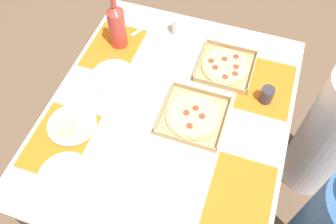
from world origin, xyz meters
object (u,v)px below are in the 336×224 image
object	(u,v)px
pizza_box_edge_far	(226,67)
plate_near_right	(72,125)
pizza_box_corner_right	(193,116)
cup_spare	(179,26)
soda_bottle	(117,25)
diner_left_seat	(333,133)
plate_middle	(65,177)
plate_far_right	(113,76)
cup_red	(267,95)
plate_far_left	(160,209)

from	to	relation	value
pizza_box_edge_far	plate_near_right	distance (m)	0.83
pizza_box_corner_right	cup_spare	bearing A→B (deg)	-155.08
soda_bottle	pizza_box_corner_right	bearing A→B (deg)	57.35
pizza_box_corner_right	diner_left_seat	size ratio (longest dim) A/B	0.27
plate_near_right	diner_left_seat	distance (m)	1.35
pizza_box_corner_right	pizza_box_edge_far	bearing A→B (deg)	168.51
pizza_box_corner_right	plate_middle	xyz separation A→B (m)	(0.47, -0.43, -0.00)
plate_far_right	soda_bottle	bearing A→B (deg)	-164.60
soda_bottle	cup_red	size ratio (longest dim) A/B	3.78
pizza_box_corner_right	plate_far_left	world-z (taller)	pizza_box_corner_right
pizza_box_corner_right	plate_near_right	bearing A→B (deg)	-66.24
pizza_box_corner_right	plate_far_right	bearing A→B (deg)	-102.71
plate_far_right	plate_near_right	distance (m)	0.34
pizza_box_edge_far	cup_red	distance (m)	0.27
pizza_box_corner_right	cup_spare	size ratio (longest dim) A/B	2.96
pizza_box_corner_right	plate_near_right	size ratio (longest dim) A/B	1.32
plate_middle	cup_red	xyz separation A→B (m)	(-0.68, 0.73, 0.03)
plate_far_left	soda_bottle	world-z (taller)	soda_bottle
pizza_box_corner_right	plate_far_right	world-z (taller)	pizza_box_corner_right
cup_red	diner_left_seat	distance (m)	0.49
pizza_box_corner_right	cup_spare	world-z (taller)	cup_spare
pizza_box_corner_right	soda_bottle	distance (m)	0.63
plate_far_right	plate_far_left	xyz separation A→B (m)	(0.57, 0.46, 0.00)
plate_near_right	cup_spare	bearing A→B (deg)	159.49
cup_spare	cup_red	world-z (taller)	cup_spare
pizza_box_corner_right	cup_red	size ratio (longest dim) A/B	3.52
plate_far_right	plate_middle	bearing A→B (deg)	2.86
pizza_box_corner_right	cup_spare	distance (m)	0.57
plate_far_left	soda_bottle	size ratio (longest dim) A/B	0.64
pizza_box_corner_right	plate_far_left	distance (m)	0.47
plate_near_right	soda_bottle	xyz separation A→B (m)	(-0.56, 0.00, 0.12)
plate_near_right	cup_red	xyz separation A→B (m)	(-0.44, 0.82, 0.03)
plate_far_left	plate_near_right	world-z (taller)	plate_near_right
plate_near_right	plate_far_left	bearing A→B (deg)	65.33
plate_far_left	diner_left_seat	bearing A→B (deg)	137.39
pizza_box_edge_far	plate_far_left	distance (m)	0.82
soda_bottle	cup_spare	xyz separation A→B (m)	(-0.19, 0.28, -0.08)
plate_middle	cup_spare	distance (m)	1.01
cup_red	pizza_box_edge_far	bearing A→B (deg)	-120.88
plate_far_right	diner_left_seat	bearing A→B (deg)	99.43
soda_bottle	pizza_box_edge_far	bearing A→B (deg)	91.44
plate_far_right	plate_far_left	distance (m)	0.73
plate_far_right	plate_middle	world-z (taller)	same
pizza_box_edge_far	cup_red	bearing A→B (deg)	59.12
pizza_box_corner_right	plate_middle	world-z (taller)	pizza_box_corner_right
plate_near_right	soda_bottle	bearing A→B (deg)	179.89
plate_near_right	plate_far_right	bearing A→B (deg)	169.02
plate_far_left	diner_left_seat	xyz separation A→B (m)	(-0.76, 0.70, -0.24)
plate_far_right	cup_spare	xyz separation A→B (m)	(-0.42, 0.22, 0.04)
pizza_box_edge_far	plate_near_right	bearing A→B (deg)	-45.70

